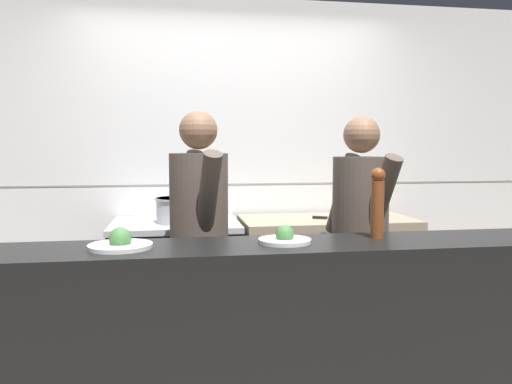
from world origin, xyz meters
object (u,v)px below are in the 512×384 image
at_px(stock_pot, 180,209).
at_px(chefs_knife, 335,219).
at_px(chef_head_cook, 199,239).
at_px(oven_range, 176,284).
at_px(plated_dish_appetiser, 285,238).
at_px(pepper_mill, 377,202).
at_px(plated_dish_main, 120,243).
at_px(chef_sous, 360,238).

relative_size(stock_pot, chefs_knife, 0.95).
distance_m(stock_pot, chef_head_cook, 0.68).
xyz_separation_m(oven_range, plated_dish_appetiser, (0.49, -1.35, 0.56)).
relative_size(chefs_knife, plated_dish_appetiser, 1.55).
relative_size(oven_range, stock_pot, 2.56).
height_order(oven_range, stock_pot, stock_pot).
bearing_deg(pepper_mill, stock_pot, 126.19).
distance_m(chefs_knife, plated_dish_appetiser, 1.43).
height_order(oven_range, pepper_mill, pepper_mill).
height_order(chefs_knife, chef_head_cook, chef_head_cook).
distance_m(plated_dish_main, pepper_mill, 1.21).
distance_m(stock_pot, chefs_knife, 1.12).
height_order(chefs_knife, pepper_mill, pepper_mill).
xyz_separation_m(chef_head_cook, chef_sous, (0.94, -0.06, -0.01)).
bearing_deg(chef_head_cook, plated_dish_main, -130.78).
relative_size(plated_dish_appetiser, pepper_mill, 0.71).
bearing_deg(pepper_mill, chef_sous, 77.23).
height_order(chefs_knife, chef_sous, chef_sous).
height_order(chefs_knife, plated_dish_main, plated_dish_main).
bearing_deg(chefs_knife, oven_range, 175.73).
bearing_deg(plated_dish_appetiser, plated_dish_main, -179.49).
relative_size(plated_dish_main, plated_dish_appetiser, 1.14).
distance_m(chefs_knife, pepper_mill, 1.26).
relative_size(oven_range, plated_dish_main, 3.30).
bearing_deg(plated_dish_appetiser, chef_sous, 44.75).
distance_m(plated_dish_main, chef_sous, 1.45).
relative_size(chefs_knife, chef_sous, 0.23).
distance_m(oven_range, chef_head_cook, 0.85).
xyz_separation_m(oven_range, chefs_knife, (1.15, -0.09, 0.46)).
relative_size(plated_dish_main, chef_sous, 0.17).
bearing_deg(plated_dish_appetiser, chefs_knife, 62.45).
distance_m(plated_dish_appetiser, pepper_mill, 0.49).
bearing_deg(pepper_mill, plated_dish_appetiser, -174.23).
xyz_separation_m(oven_range, chef_head_cook, (0.14, -0.71, 0.46)).
bearing_deg(plated_dish_appetiser, chef_head_cook, 119.04).
distance_m(pepper_mill, chef_sous, 0.61).
bearing_deg(pepper_mill, plated_dish_main, -177.43).
distance_m(chef_head_cook, chef_sous, 0.95).
bearing_deg(plated_dish_appetiser, stock_pot, 109.28).
height_order(plated_dish_main, chef_head_cook, chef_head_cook).
xyz_separation_m(stock_pot, plated_dish_appetiser, (0.46, -1.31, 0.01)).
relative_size(plated_dish_main, chef_head_cook, 0.17).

